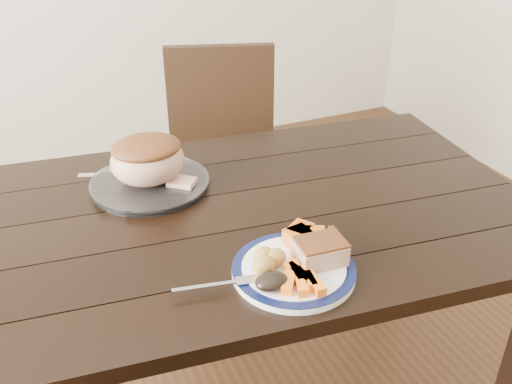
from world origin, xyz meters
name	(u,v)px	position (x,y,z in m)	size (l,w,h in m)	color
dining_table	(225,242)	(0.00, 0.00, 0.66)	(1.70, 1.08, 0.75)	black
chair_far	(223,156)	(0.28, 0.73, 0.52)	(0.53, 0.54, 0.93)	black
dinner_plate	(294,271)	(0.05, -0.30, 0.76)	(0.27, 0.27, 0.02)	white
plate_rim	(294,268)	(0.05, -0.30, 0.77)	(0.27, 0.27, 0.02)	#0B1237
serving_platter	(150,185)	(-0.14, 0.20, 0.76)	(0.32, 0.32, 0.02)	white
pork_slice	(320,252)	(0.10, -0.30, 0.79)	(0.10, 0.08, 0.05)	tan
roasted_potatoes	(268,260)	(-0.01, -0.28, 0.79)	(0.08, 0.07, 0.04)	gold
carrot_batons	(301,279)	(0.03, -0.35, 0.78)	(0.09, 0.12, 0.02)	orange
pumpkin_wedges	(303,236)	(0.10, -0.23, 0.79)	(0.09, 0.09, 0.04)	orange
dark_mushroom	(272,281)	(-0.03, -0.34, 0.79)	(0.07, 0.05, 0.03)	black
fork	(222,284)	(-0.12, -0.29, 0.77)	(0.18, 0.05, 0.00)	silver
roast_joint	(148,161)	(-0.14, 0.20, 0.83)	(0.20, 0.17, 0.13)	tan
cut_slice	(182,183)	(-0.06, 0.15, 0.78)	(0.07, 0.06, 0.02)	tan
carving_knife	(156,171)	(-0.10, 0.28, 0.76)	(0.31, 0.12, 0.01)	silver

